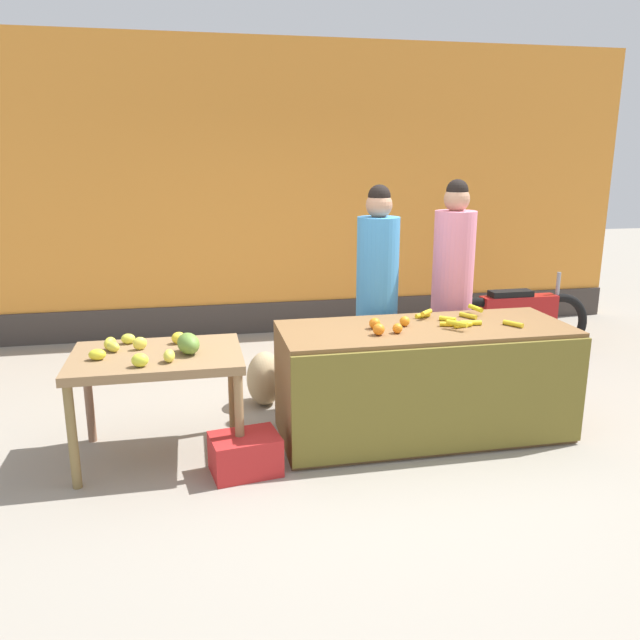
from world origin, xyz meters
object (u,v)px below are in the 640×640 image
at_px(vendor_woman_blue_shirt, 377,297).
at_px(vendor_woman_pink_shirt, 452,291).
at_px(parked_motorcycle, 517,319).
at_px(produce_sack, 265,378).
at_px(produce_crate, 245,454).

height_order(vendor_woman_blue_shirt, vendor_woman_pink_shirt, vendor_woman_pink_shirt).
relative_size(vendor_woman_pink_shirt, parked_motorcycle, 1.16).
distance_m(vendor_woman_blue_shirt, produce_sack, 1.15).
bearing_deg(produce_crate, produce_sack, 76.91).
bearing_deg(vendor_woman_blue_shirt, produce_crate, -139.56).
height_order(vendor_woman_blue_shirt, produce_crate, vendor_woman_blue_shirt).
relative_size(vendor_woman_blue_shirt, produce_crate, 4.12).
xyz_separation_m(parked_motorcycle, produce_crate, (-2.98, -1.94, -0.27)).
bearing_deg(produce_crate, parked_motorcycle, 33.07).
height_order(vendor_woman_pink_shirt, produce_sack, vendor_woman_pink_shirt).
bearing_deg(vendor_woman_pink_shirt, vendor_woman_blue_shirt, -177.93).
distance_m(parked_motorcycle, produce_crate, 3.57).
relative_size(parked_motorcycle, produce_crate, 3.64).
bearing_deg(produce_sack, vendor_woman_blue_shirt, -9.40).
bearing_deg(produce_crate, vendor_woman_blue_shirt, 40.44).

